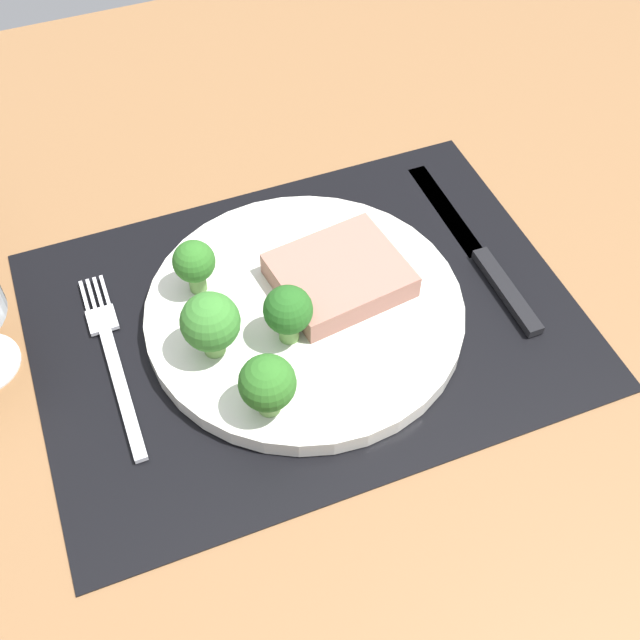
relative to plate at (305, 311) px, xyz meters
The scene contains 10 objects.
ground_plane 2.60cm from the plate, ahead, with size 140.00×110.00×3.00cm, color brown.
placemat 0.95cm from the plate, ahead, with size 45.23×33.34×0.30cm, color black.
plate is the anchor object (origin of this frame).
steak 4.24cm from the plate, 17.90° to the left, with size 10.45×8.98×2.21cm, color #9E6B5B.
broccoli_near_fork 5.38cm from the plate, 131.23° to the right, with size 3.94×3.94×5.44cm.
broccoli_near_steak 9.51cm from the plate, 168.20° to the right, with size 4.70×4.70×6.00cm.
broccoli_back_left 11.13cm from the plate, 125.44° to the right, with size 4.31×4.31×5.53cm.
broccoli_front_edge 10.04cm from the plate, 146.81° to the left, with size 3.56×3.56×5.15cm.
fork 16.19cm from the plate, behind, with size 2.40×19.20×0.50cm.
knife 17.28cm from the plate, ahead, with size 1.80×23.00×0.80cm.
Camera 1 is at (-14.21, -39.86, 52.99)cm, focal length 44.62 mm.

